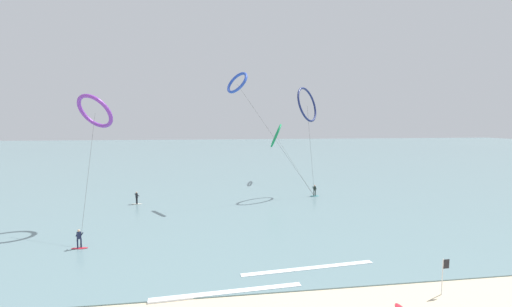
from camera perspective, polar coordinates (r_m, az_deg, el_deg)
sea_water at (r=120.51m, az=-5.58°, el=0.09°), size 400.00×200.00×0.08m
surfer_teal at (r=50.03m, az=10.14°, el=-6.47°), size 1.40×0.63×1.70m
surfer_crimson at (r=33.26m, az=-28.33°, el=-13.10°), size 1.40×0.71×1.70m
surfer_ivory at (r=47.35m, az=-19.99°, el=-7.38°), size 1.40×0.72×1.70m
kite_cobalt at (r=44.76m, az=-3.27°, el=12.14°), size 13.61×4.34×17.86m
kite_navy at (r=50.48m, az=8.86°, el=8.38°), size 4.99×5.19×16.38m
kite_violet at (r=38.64m, az=-26.16°, el=6.58°), size 4.95×9.41×14.02m
kite_emerald at (r=61.41m, az=3.50°, el=3.10°), size 4.65×16.15×10.85m
beach_flag at (r=25.26m, az=29.84°, el=-17.21°), size 0.47×0.06×2.38m
wave_crest_near at (r=23.08m, az=-4.94°, el=-22.91°), size 9.88×1.22×0.12m
wave_crest_mid at (r=26.43m, az=9.18°, el=-19.13°), size 10.42×1.45×0.12m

